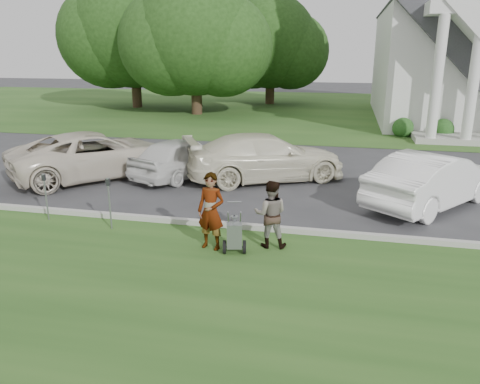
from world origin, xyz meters
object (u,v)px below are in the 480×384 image
(tree_back, at_px, (271,46))
(striping_cart, at_px, (234,236))
(car_b, at_px, (182,157))
(tree_left, at_px, (195,40))
(tree_far, at_px, (133,33))
(car_c, at_px, (266,157))
(person_left, at_px, (211,212))
(car_a, at_px, (96,155))
(parking_meter_near, at_px, (109,197))
(car_d, at_px, (432,180))
(church, at_px, (457,25))
(parking_meter_far, at_px, (45,191))
(person_right, at_px, (270,215))

(tree_back, relative_size, striping_cart, 8.77)
(tree_back, relative_size, car_b, 2.25)
(tree_left, xyz_separation_m, tree_far, (-6.00, 3.00, 0.58))
(tree_far, bearing_deg, car_c, -54.70)
(person_left, xyz_separation_m, car_a, (-5.81, 5.26, -0.07))
(parking_meter_near, distance_m, car_d, 9.09)
(church, xyz_separation_m, parking_meter_far, (-14.16, -23.07, -5.13))
(parking_meter_far, bearing_deg, striping_cart, -10.34)
(tree_far, height_order, car_c, tree_far)
(person_right, bearing_deg, person_left, 11.14)
(person_right, bearing_deg, parking_meter_near, -8.82)
(car_a, bearing_deg, car_c, -128.65)
(tree_left, bearing_deg, car_c, -64.64)
(tree_far, height_order, car_b, tree_far)
(car_a, bearing_deg, tree_far, -26.87)
(person_right, xyz_separation_m, car_d, (4.12, 4.02, 0.01))
(person_left, relative_size, car_a, 0.30)
(striping_cart, height_order, car_a, car_a)
(tree_left, height_order, car_b, tree_left)
(car_d, bearing_deg, striping_cart, 81.06)
(car_b, bearing_deg, striping_cart, 140.55)
(parking_meter_far, distance_m, car_d, 10.84)
(church, relative_size, car_a, 4.09)
(striping_cart, height_order, parking_meter_far, parking_meter_far)
(car_a, bearing_deg, person_left, -179.95)
(parking_meter_far, bearing_deg, parking_meter_near, -6.89)
(car_c, bearing_deg, person_left, 150.42)
(church, relative_size, person_right, 15.22)
(tree_left, xyz_separation_m, car_a, (1.85, -17.53, -4.29))
(person_right, distance_m, parking_meter_near, 4.14)
(parking_meter_far, distance_m, car_b, 5.53)
(parking_meter_far, bearing_deg, tree_back, 87.80)
(car_a, bearing_deg, person_right, -172.15)
(tree_left, bearing_deg, person_left, -71.41)
(church, bearing_deg, tree_left, -176.21)
(car_b, bearing_deg, tree_back, -66.38)
(car_c, bearing_deg, tree_far, 7.45)
(car_a, bearing_deg, parking_meter_far, 144.91)
(church, xyz_separation_m, tree_back, (-13.01, 6.87, -1.21))
(tree_back, relative_size, car_a, 1.63)
(tree_far, relative_size, tree_back, 1.21)
(tree_back, distance_m, car_c, 25.17)
(tree_left, height_order, striping_cart, tree_left)
(car_a, bearing_deg, tree_back, -52.61)
(tree_back, distance_m, person_left, 31.25)
(tree_back, distance_m, parking_meter_far, 30.22)
(tree_far, distance_m, striping_cart, 30.05)
(person_left, height_order, parking_meter_near, person_left)
(striping_cart, distance_m, car_d, 6.66)
(car_b, xyz_separation_m, car_d, (8.23, -1.58, 0.07))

